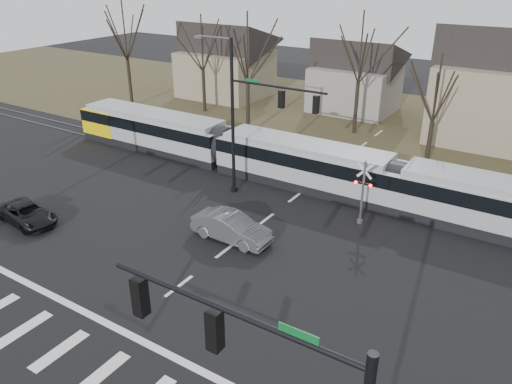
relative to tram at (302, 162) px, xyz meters
The scene contains 15 objects.
ground 16.10m from the tram, 87.65° to the right, with size 140.00×140.00×0.00m, color black.
grass_verge 16.10m from the tram, 87.65° to the left, with size 140.00×28.00×0.01m, color #38331E.
crosswalk 20.08m from the tram, 88.12° to the right, with size 27.00×2.60×0.01m.
stop_line 17.89m from the tram, 87.89° to the right, with size 28.00×0.35×0.01m, color silver.
lane_dashes 1.83m from the tram, ahead, with size 0.18×30.00×0.01m.
rail_pair 1.82m from the tram, 16.95° to the right, with size 90.00×1.52×0.06m.
tram is the anchor object (origin of this frame).
sedan 9.00m from the tram, 88.34° to the right, with size 4.75×1.71×1.56m, color #46484D.
suv 17.90m from the tram, 129.07° to the right, with size 4.53×2.46×1.20m, color black.
signal_pole_far 5.59m from the tram, 116.58° to the right, with size 9.28×0.44×10.20m.
rail_crossing_signal 6.50m from the tram, 29.55° to the right, with size 1.08×0.36×4.00m.
tree_row 10.86m from the tram, 75.13° to the left, with size 59.20×7.20×10.00m.
house_a 26.57m from the tram, 137.06° to the left, with size 9.72×8.64×8.60m.
house_b 20.59m from the tram, 102.25° to the left, with size 8.64×7.56×7.65m.
house_c 19.86m from the tram, 60.40° to the left, with size 10.80×8.64×10.10m.
Camera 1 is at (13.90, -12.91, 14.38)m, focal length 35.00 mm.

